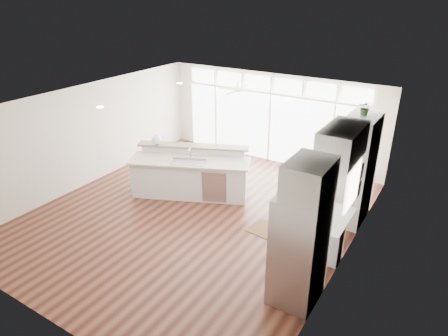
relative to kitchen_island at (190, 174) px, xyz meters
The scene contains 24 objects.
floor 1.17m from the kitchen_island, 46.93° to the right, with size 7.00×8.00×0.02m, color #3A1A12.
ceiling 2.32m from the kitchen_island, 46.93° to the right, with size 7.00×8.00×0.02m, color white.
wall_back 3.43m from the kitchen_island, 78.34° to the left, with size 7.00×0.04×2.70m, color beige.
wall_front 4.83m from the kitchen_island, 81.85° to the right, with size 7.00×0.04×2.70m, color beige.
wall_left 3.01m from the kitchen_island, 165.63° to the right, with size 0.04×8.00×2.70m, color beige.
wall_right 4.30m from the kitchen_island, ahead, with size 0.04×8.00×2.70m, color beige.
glass_wall 3.32m from the kitchen_island, 78.13° to the left, with size 5.80×0.06×2.08m, color white.
transom_row 3.74m from the kitchen_island, 78.13° to the left, with size 5.90×0.06×0.40m, color white.
desk_window 4.26m from the kitchen_island, ahead, with size 0.04×0.85×0.85m, color white.
ceiling_fan 2.80m from the kitchen_island, 85.15° to the left, with size 1.16×1.16×0.32m, color white.
recessed_lights 2.24m from the kitchen_island, 37.73° to the right, with size 3.40×3.00×0.02m, color white.
oven_cabinet 4.05m from the kitchen_island, 15.64° to the left, with size 0.64×1.20×2.50m, color silver.
desk_nook 3.84m from the kitchen_island, ahead, with size 0.72×1.30×0.76m, color silver.
upper_cabinets 4.24m from the kitchen_island, ahead, with size 0.64×1.30×0.64m, color silver.
refrigerator 4.33m from the kitchen_island, 28.70° to the right, with size 0.76×0.90×2.00m, color #A5A4A9.
fridge_cabinet 4.69m from the kitchen_island, 28.33° to the right, with size 0.64×0.90×0.60m, color silver.
framed_photos 4.22m from the kitchen_island, ahead, with size 0.06×0.22×0.80m, color black.
kitchen_island is the anchor object (origin of this frame).
rug 2.62m from the kitchen_island, 10.33° to the right, with size 0.90×0.65×0.01m, color #3A2412.
office_chair 3.22m from the kitchen_island, ahead, with size 0.57×0.53×1.10m, color black.
fishbowl 1.27m from the kitchen_island, behind, with size 0.26×0.26×0.26m, color white.
monitor 3.77m from the kitchen_island, ahead, with size 0.07×0.45×0.37m, color black.
keyboard 3.58m from the kitchen_island, ahead, with size 0.12×0.31×0.02m, color silver.
potted_plant 4.48m from the kitchen_island, 15.64° to the left, with size 0.29×0.32×0.25m, color #3A6129.
Camera 1 is at (4.95, -6.65, 4.94)m, focal length 32.00 mm.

